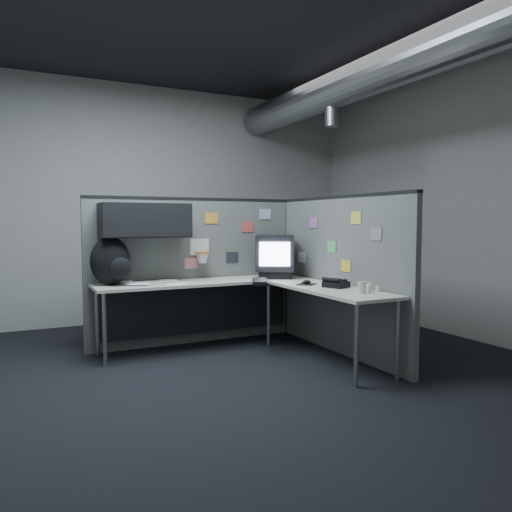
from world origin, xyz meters
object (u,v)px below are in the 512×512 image
keyboard (260,281)px  phone (336,284)px  monitor (275,256)px  backpack (111,262)px  desk (236,294)px

keyboard → phone: phone is taller
monitor → phone: 1.03m
backpack → desk: bearing=-23.0°
desk → phone: 1.06m
desk → phone: phone is taller
desk → monitor: bearing=20.8°
monitor → keyboard: monitor is taller
desk → monitor: monitor is taller
desk → phone: size_ratio=8.81×
desk → backpack: size_ratio=4.78×
desk → phone: (0.70, -0.78, 0.15)m
monitor → phone: bearing=-98.9°
monitor → backpack: 1.78m
monitor → phone: size_ratio=2.18×
keyboard → backpack: bearing=139.4°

